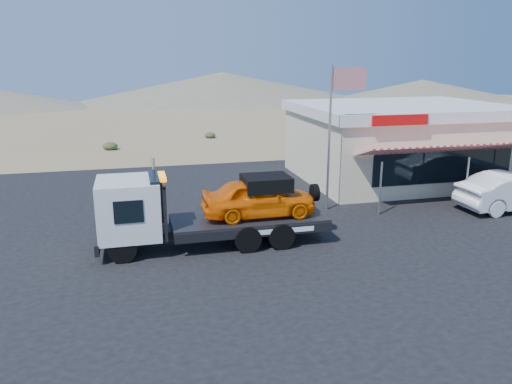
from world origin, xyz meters
TOP-DOWN VIEW (x-y plane):
  - ground at (0.00, 0.00)m, footprint 120.00×120.00m
  - asphalt_lot at (2.00, 3.00)m, footprint 32.00×24.00m
  - tow_truck at (-0.78, 1.64)m, footprint 7.65×2.27m
  - jerky_store at (10.50, 8.97)m, footprint 10.40×9.97m
  - flagpole at (4.93, 4.50)m, footprint 1.55×0.10m
  - distant_hills at (-9.77, 55.14)m, footprint 126.00×48.00m

SIDE VIEW (x-z plane):
  - ground at x=0.00m, z-range 0.00..0.00m
  - asphalt_lot at x=2.00m, z-range 0.00..0.02m
  - tow_truck at x=-0.78m, z-range 0.10..2.66m
  - distant_hills at x=-9.77m, z-range -0.21..3.99m
  - jerky_store at x=10.50m, z-range 0.04..3.94m
  - flagpole at x=4.93m, z-range 0.76..6.76m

